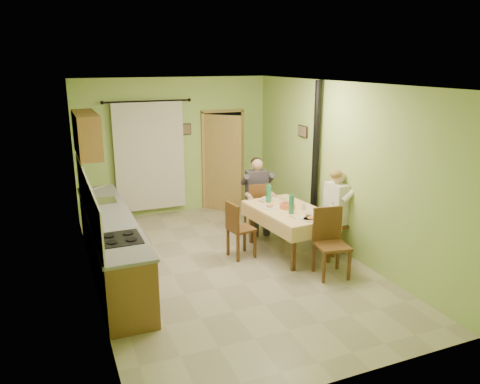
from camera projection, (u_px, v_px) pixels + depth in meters
name	position (u px, v px, depth m)	size (l,w,h in m)	color
floor	(228.00, 265.00, 7.37)	(4.00, 6.00, 0.01)	tan
room_shell	(227.00, 152.00, 6.88)	(4.04, 6.04, 2.82)	#AAD16B
kitchen_run	(111.00, 244.00, 6.96)	(0.64, 3.64, 1.56)	brown
upper_cabinets	(86.00, 134.00, 7.68)	(0.35, 1.40, 0.70)	brown
curtain	(150.00, 156.00, 9.40)	(1.70, 0.07, 2.22)	black
doorway	(223.00, 161.00, 9.98)	(0.96, 0.60, 2.15)	black
dining_table	(288.00, 231.00, 7.79)	(1.10, 1.66, 0.76)	#EBBB7B
tableware	(294.00, 207.00, 7.59)	(0.84, 1.61, 0.33)	white
chair_far	(257.00, 218.00, 8.71)	(0.48, 0.48, 0.98)	#5A3618
chair_near	(331.00, 257.00, 6.96)	(0.52, 0.52, 1.02)	#5A3618
chair_right	(337.00, 234.00, 7.88)	(0.50, 0.50, 1.03)	#5A3618
chair_left	(241.00, 240.00, 7.63)	(0.43, 0.43, 0.93)	#5A3618
man_far	(257.00, 187.00, 8.57)	(0.62, 0.52, 1.39)	#38333D
man_right	(338.00, 201.00, 7.71)	(0.49, 0.60, 1.39)	silver
stove_flue	(315.00, 182.00, 8.33)	(0.24, 0.24, 2.80)	black
picture_back	(186.00, 129.00, 9.63)	(0.19, 0.03, 0.23)	black
picture_right	(303.00, 131.00, 8.67)	(0.03, 0.31, 0.21)	brown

